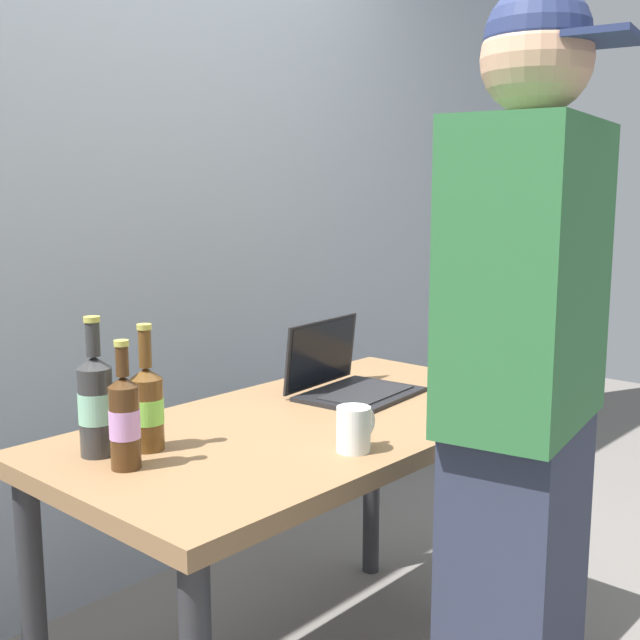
% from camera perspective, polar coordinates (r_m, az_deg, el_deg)
% --- Properties ---
extents(desk, '(1.37, 0.71, 0.75)m').
position_cam_1_polar(desk, '(2.05, -0.58, -9.57)').
color(desk, olive).
rests_on(desk, ground).
extents(laptop, '(0.35, 0.31, 0.21)m').
position_cam_1_polar(laptop, '(2.25, 1.98, -4.31)').
color(laptop, black).
rests_on(laptop, desk).
extents(beer_bottle_dark, '(0.07, 0.07, 0.29)m').
position_cam_1_polar(beer_bottle_dark, '(1.80, -12.40, -6.05)').
color(beer_bottle_dark, brown).
rests_on(beer_bottle_dark, desk).
extents(beer_bottle_amber, '(0.06, 0.06, 0.27)m').
position_cam_1_polar(beer_bottle_amber, '(1.69, -13.95, -6.99)').
color(beer_bottle_amber, '#472B14').
rests_on(beer_bottle_amber, desk).
extents(beer_bottle_green, '(0.08, 0.08, 0.31)m').
position_cam_1_polar(beer_bottle_green, '(1.79, -15.90, -5.78)').
color(beer_bottle_green, '#333333').
rests_on(beer_bottle_green, desk).
extents(person_figure, '(0.44, 0.33, 1.69)m').
position_cam_1_polar(person_figure, '(1.60, 14.32, -7.70)').
color(person_figure, '#2D3347').
rests_on(person_figure, ground).
extents(coffee_mug, '(0.11, 0.08, 0.10)m').
position_cam_1_polar(coffee_mug, '(1.77, 2.51, -7.85)').
color(coffee_mug, white).
rests_on(coffee_mug, desk).
extents(back_wall, '(6.00, 0.10, 2.60)m').
position_cam_1_polar(back_wall, '(2.62, -15.19, 8.48)').
color(back_wall, '#99A3AD').
rests_on(back_wall, ground).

